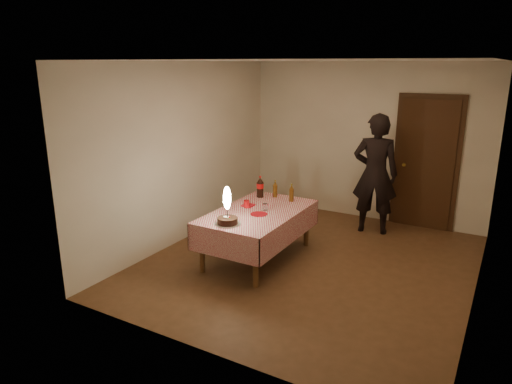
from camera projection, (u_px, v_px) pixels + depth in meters
The scene contains 12 objects.
ground at pixel (309, 263), 6.08m from camera, with size 4.00×4.50×0.01m, color brown.
room_shell at pixel (318, 140), 5.67m from camera, with size 4.04×4.54×2.62m.
dining_table at pixel (258, 217), 6.09m from camera, with size 1.02×1.72×0.68m.
birthday_cake at pixel (227, 214), 5.54m from camera, with size 0.32×0.32×0.48m.
red_plate at pixel (259, 214), 5.92m from camera, with size 0.22×0.22×0.01m, color #AF0C17.
red_cup at pixel (247, 204), 6.20m from camera, with size 0.08×0.08×0.10m, color #B80C11.
clear_cup at pixel (265, 207), 6.08m from camera, with size 0.07×0.07×0.09m, color silver.
napkin_stack at pixel (248, 205), 6.27m from camera, with size 0.15×0.15×0.02m, color red.
cola_bottle at pixel (260, 187), 6.65m from camera, with size 0.10×0.10×0.32m.
amber_bottle_left at pixel (275, 189), 6.66m from camera, with size 0.06×0.06×0.26m.
amber_bottle_right at pixel (291, 193), 6.46m from camera, with size 0.06×0.06×0.26m.
photographer at pixel (375, 174), 6.98m from camera, with size 0.76×0.57×1.86m.
Camera 1 is at (2.17, -5.20, 2.57)m, focal length 32.00 mm.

